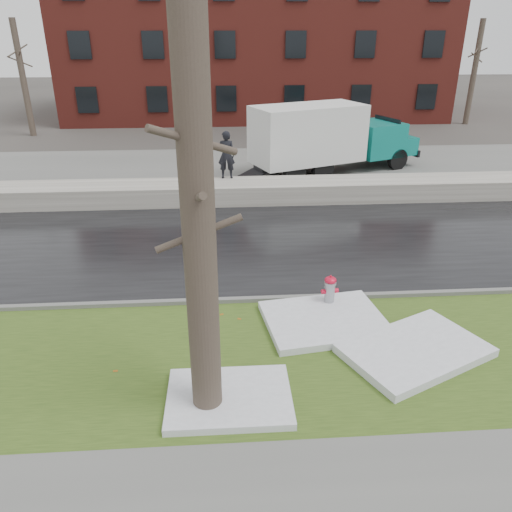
{
  "coord_description": "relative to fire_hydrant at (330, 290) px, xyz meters",
  "views": [
    {
      "loc": [
        -0.58,
        -9.48,
        6.13
      ],
      "look_at": [
        0.18,
        1.53,
        1.0
      ],
      "focal_mm": 35.0,
      "sensor_mm": 36.0,
      "label": 1
    }
  ],
  "objects": [
    {
      "name": "worker",
      "position": [
        -2.26,
        8.69,
        1.16
      ],
      "size": [
        0.67,
        0.46,
        1.8
      ],
      "primitive_type": "imported",
      "rotation": [
        0.0,
        0.0,
        3.1
      ],
      "color": "black",
      "rests_on": "snowbank"
    },
    {
      "name": "tree",
      "position": [
        -2.8,
        -3.22,
        2.77
      ],
      "size": [
        1.33,
        1.58,
        6.38
      ],
      "rotation": [
        0.0,
        0.0,
        -0.28
      ],
      "color": "brown",
      "rests_on": "verge"
    },
    {
      "name": "snow_patch_side",
      "position": [
        1.37,
        -1.97,
        -0.36
      ],
      "size": [
        3.3,
        2.84,
        0.18
      ],
      "primitive_type": "cube",
      "rotation": [
        0.0,
        0.0,
        0.45
      ],
      "color": "silver",
      "rests_on": "verge"
    },
    {
      "name": "bg_tree_left",
      "position": [
        -13.84,
        21.39,
        2.85
      ],
      "size": [
        1.4,
        1.62,
        6.5
      ],
      "color": "brown",
      "rests_on": "ground"
    },
    {
      "name": "bg_tree_center",
      "position": [
        -7.84,
        25.39,
        2.85
      ],
      "size": [
        1.4,
        1.62,
        6.5
      ],
      "color": "brown",
      "rests_on": "ground"
    },
    {
      "name": "bg_tree_right",
      "position": [
        14.16,
        23.39,
        2.85
      ],
      "size": [
        1.4,
        1.62,
        6.5
      ],
      "color": "brown",
      "rests_on": "ground"
    },
    {
      "name": "brick_building",
      "position": [
        0.16,
        29.39,
        4.51
      ],
      "size": [
        26.0,
        12.0,
        10.0
      ],
      "primitive_type": "cube",
      "color": "maroon",
      "rests_on": "ground"
    },
    {
      "name": "snowbank",
      "position": [
        -1.84,
        8.09,
        -0.11
      ],
      "size": [
        60.0,
        1.6,
        0.75
      ],
      "primitive_type": "cube",
      "color": "beige",
      "rests_on": "ground"
    },
    {
      "name": "parking_lot",
      "position": [
        -1.84,
        12.39,
        -0.47
      ],
      "size": [
        60.0,
        9.0,
        0.03
      ],
      "primitive_type": "cube",
      "color": "slate",
      "rests_on": "ground"
    },
    {
      "name": "verge",
      "position": [
        -1.84,
        -1.86,
        -0.47
      ],
      "size": [
        60.0,
        4.5,
        0.04
      ],
      "primitive_type": "cube",
      "color": "#2F4717",
      "rests_on": "ground"
    },
    {
      "name": "road",
      "position": [
        -1.84,
        3.89,
        -0.47
      ],
      "size": [
        60.0,
        7.0,
        0.03
      ],
      "primitive_type": "cube",
      "color": "black",
      "rests_on": "ground"
    },
    {
      "name": "snow_patch_near",
      "position": [
        -0.24,
        -0.71,
        -0.37
      ],
      "size": [
        2.86,
        2.36,
        0.16
      ],
      "primitive_type": "cube",
      "rotation": [
        0.0,
        0.0,
        0.15
      ],
      "color": "silver",
      "rests_on": "verge"
    },
    {
      "name": "snow_patch_far",
      "position": [
        -2.42,
        -3.11,
        -0.38
      ],
      "size": [
        2.21,
        1.61,
        0.14
      ],
      "primitive_type": "cube",
      "rotation": [
        0.0,
        0.0,
        -0.0
      ],
      "color": "silver",
      "rests_on": "verge"
    },
    {
      "name": "box_truck",
      "position": [
        2.19,
        11.76,
        1.13
      ],
      "size": [
        9.05,
        4.86,
        3.06
      ],
      "rotation": [
        0.0,
        0.0,
        0.38
      ],
      "color": "black",
      "rests_on": "ground"
    },
    {
      "name": "ground",
      "position": [
        -1.84,
        -0.61,
        -0.49
      ],
      "size": [
        120.0,
        120.0,
        0.0
      ],
      "primitive_type": "plane",
      "color": "#47423D",
      "rests_on": "ground"
    },
    {
      "name": "curb",
      "position": [
        -1.84,
        0.39,
        -0.42
      ],
      "size": [
        60.0,
        0.15,
        0.14
      ],
      "primitive_type": "cube",
      "color": "slate",
      "rests_on": "ground"
    },
    {
      "name": "fire_hydrant",
      "position": [
        0.0,
        0.0,
        0.0
      ],
      "size": [
        0.41,
        0.36,
        0.84
      ],
      "rotation": [
        0.0,
        0.0,
        0.11
      ],
      "color": "#95969C",
      "rests_on": "verge"
    }
  ]
}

